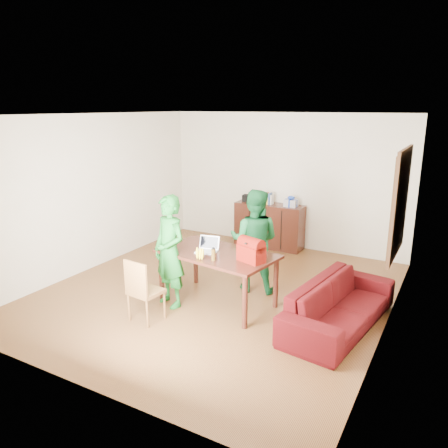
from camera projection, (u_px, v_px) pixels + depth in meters
The scene contains 10 objects.
room at pixel (221, 209), 6.61m from camera, with size 5.20×5.70×2.90m.
table at pixel (217, 259), 6.29m from camera, with size 1.79×1.17×0.78m.
chair at pixel (146, 302), 5.89m from camera, with size 0.44×0.42×0.88m.
person_near at pixel (170, 251), 6.21m from camera, with size 0.60×0.39×1.63m, color #16631E.
person_far at pixel (254, 241), 6.74m from camera, with size 0.78×0.61×1.61m, color #125225.
laptop at pixel (206, 249), 6.27m from camera, with size 0.33×0.26×0.21m.
bananas at pixel (200, 257), 5.99m from camera, with size 0.16×0.10×0.06m, color yellow, non-canonical shape.
bottle at pixel (213, 254), 5.92m from camera, with size 0.06×0.06×0.18m, color #513812.
red_bag at pixel (251, 252), 5.87m from camera, with size 0.36×0.21×0.27m, color maroon.
sofa at pixel (340, 305), 5.72m from camera, with size 2.06×0.81×0.60m, color #400808.
Camera 1 is at (3.16, -5.48, 2.82)m, focal length 35.00 mm.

